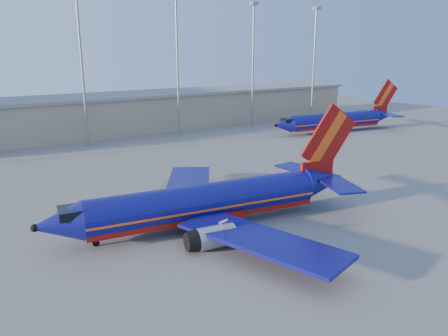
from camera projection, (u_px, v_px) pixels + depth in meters
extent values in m
plane|color=slate|center=(254.00, 211.00, 50.69)|extent=(220.00, 220.00, 0.00)
cube|color=#9E846D|center=(135.00, 113.00, 101.45)|extent=(120.00, 15.00, 8.00)
cube|color=slate|center=(134.00, 95.00, 100.36)|extent=(122.00, 16.00, 0.60)
cylinder|color=gray|center=(82.00, 73.00, 81.14)|extent=(0.44, 0.44, 28.00)
cylinder|color=gray|center=(178.00, 70.00, 91.94)|extent=(0.44, 0.44, 28.00)
cylinder|color=gray|center=(253.00, 68.00, 102.74)|extent=(0.44, 0.44, 28.00)
cube|color=gray|center=(254.00, 4.00, 99.01)|extent=(1.60, 1.60, 0.70)
cylinder|color=gray|center=(314.00, 66.00, 113.55)|extent=(0.44, 0.44, 28.00)
cube|color=gray|center=(317.00, 8.00, 109.82)|extent=(1.60, 1.60, 0.70)
cylinder|color=navy|center=(205.00, 202.00, 45.62)|extent=(25.00, 7.48, 3.81)
cube|color=maroon|center=(205.00, 210.00, 45.87)|extent=(24.89, 6.77, 1.34)
cube|color=#FF5515|center=(205.00, 204.00, 45.68)|extent=(25.01, 7.52, 0.23)
cone|color=navy|center=(58.00, 224.00, 39.61)|extent=(4.85, 4.42, 3.81)
cube|color=black|center=(72.00, 212.00, 39.91)|extent=(2.85, 3.02, 0.82)
cone|color=navy|center=(322.00, 180.00, 51.74)|extent=(5.87, 4.57, 3.81)
cube|color=maroon|center=(317.00, 170.00, 51.04)|extent=(4.36, 1.21, 2.27)
cube|color=maroon|center=(328.00, 139.00, 50.69)|extent=(7.52, 1.46, 8.22)
cube|color=#FF5515|center=(327.00, 139.00, 50.61)|extent=(5.04, 1.18, 6.44)
cube|color=navy|center=(302.00, 169.00, 54.48)|extent=(3.47, 6.76, 0.23)
cube|color=navy|center=(339.00, 184.00, 48.37)|extent=(5.21, 7.26, 0.23)
cube|color=navy|center=(188.00, 185.00, 54.40)|extent=(12.94, 16.22, 0.36)
cube|color=navy|center=(261.00, 240.00, 38.59)|extent=(9.19, 16.75, 0.36)
cube|color=maroon|center=(210.00, 213.00, 46.19)|extent=(6.71, 4.90, 1.03)
cylinder|color=gray|center=(177.00, 202.00, 50.19)|extent=(3.99, 2.70, 2.16)
cylinder|color=gray|center=(215.00, 237.00, 40.85)|extent=(3.99, 2.70, 2.16)
cylinder|color=gray|center=(96.00, 241.00, 41.51)|extent=(0.28, 0.28, 1.13)
cylinder|color=black|center=(96.00, 243.00, 41.57)|extent=(0.69, 0.35, 0.66)
cylinder|color=black|center=(209.00, 212.00, 49.20)|extent=(0.94, 0.69, 0.86)
cylinder|color=black|center=(229.00, 229.00, 44.53)|extent=(0.94, 0.69, 0.86)
cylinder|color=navy|center=(334.00, 121.00, 99.12)|extent=(23.62, 7.18, 3.60)
cube|color=maroon|center=(334.00, 125.00, 99.36)|extent=(23.51, 6.51, 1.26)
cube|color=#FF5515|center=(334.00, 122.00, 99.19)|extent=(23.62, 7.22, 0.21)
cone|color=navy|center=(283.00, 125.00, 93.51)|extent=(4.59, 4.19, 3.60)
cube|color=black|center=(288.00, 120.00, 93.79)|extent=(2.70, 2.86, 0.78)
cone|color=navy|center=(382.00, 115.00, 104.85)|extent=(5.56, 4.34, 3.60)
cube|color=maroon|center=(380.00, 110.00, 104.18)|extent=(4.12, 1.16, 2.14)
cube|color=maroon|center=(385.00, 95.00, 103.85)|extent=(7.10, 1.42, 7.76)
cube|color=#FF5515|center=(385.00, 95.00, 103.77)|extent=(4.76, 1.14, 6.09)
cube|color=navy|center=(371.00, 111.00, 107.44)|extent=(3.25, 6.37, 0.21)
cube|color=navy|center=(391.00, 115.00, 101.65)|extent=(4.95, 6.86, 0.21)
cylinder|color=black|center=(334.00, 130.00, 99.69)|extent=(0.78, 0.78, 0.88)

